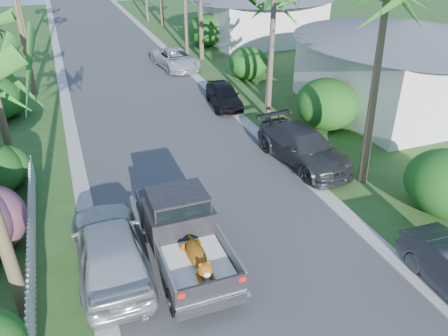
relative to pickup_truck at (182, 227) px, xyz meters
name	(u,v)px	position (x,y,z in m)	size (l,w,h in m)	color
road	(124,70)	(1.68, 20.96, -1.00)	(8.00, 100.00, 0.02)	#38383A
curb_left	(61,76)	(-2.62, 20.96, -0.98)	(0.60, 100.00, 0.06)	#A5A39E
curb_right	(182,64)	(5.98, 20.96, -0.98)	(0.60, 100.00, 0.06)	#A5A39E
pickup_truck	(182,227)	(0.00, 0.00, 0.00)	(1.98, 5.12, 2.06)	black
parked_car_rm	(303,147)	(6.49, 4.00, -0.27)	(2.08, 5.11, 1.48)	#272A2B
parked_car_rf	(224,95)	(5.77, 11.61, -0.35)	(1.56, 3.87, 1.32)	black
parked_car_rd	(176,59)	(5.28, 20.01, -0.32)	(2.28, 4.94, 1.37)	silver
parked_car_ln	(110,248)	(-2.15, 0.00, -0.17)	(1.99, 4.94, 1.68)	#B4B8BC
shrub_r_a	(448,184)	(9.28, -1.04, 0.14)	(2.80, 3.08, 2.30)	#194C15
shrub_r_b	(327,104)	(9.48, 6.96, 0.24)	(3.00, 3.30, 2.50)	#194C15
shrub_r_c	(248,63)	(9.18, 15.96, 0.04)	(2.60, 2.86, 2.10)	#194C15
shrub_r_d	(207,30)	(9.68, 25.96, 0.29)	(3.20, 3.52, 2.60)	#194C15
picket_fence	(31,244)	(-4.32, 1.46, -0.51)	(0.10, 11.00, 1.00)	white
house_right_near	(401,69)	(14.68, 7.96, 1.21)	(8.00, 9.00, 4.80)	silver
house_right_far	(260,16)	(14.68, 25.96, 1.11)	(9.00, 8.00, 4.60)	silver
utility_pole_b	(272,30)	(7.28, 8.96, 3.59)	(1.60, 0.26, 9.00)	brown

